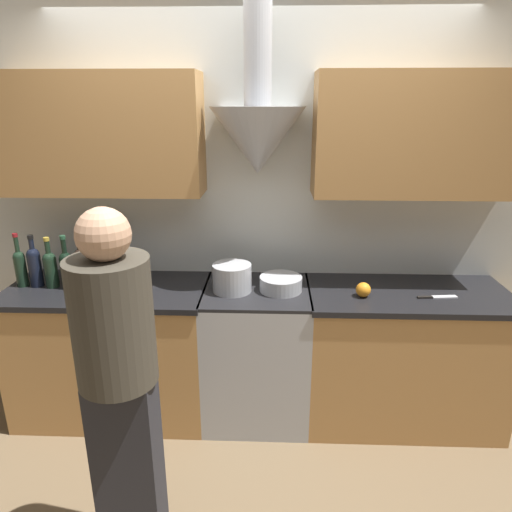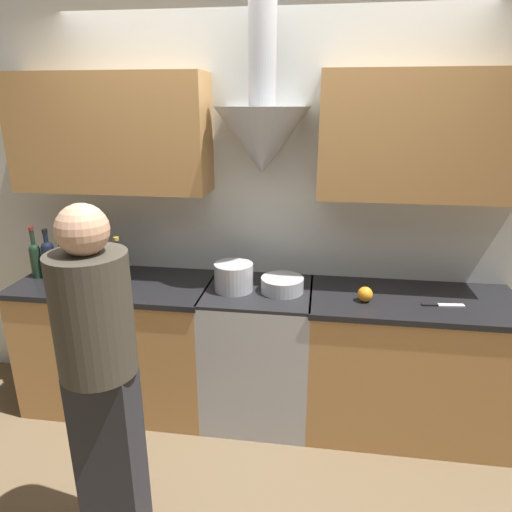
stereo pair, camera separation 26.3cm
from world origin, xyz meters
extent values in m
plane|color=brown|center=(0.00, 0.00, 0.00)|extent=(12.00, 12.00, 0.00)
cube|color=silver|center=(0.00, 0.65, 1.30)|extent=(8.40, 0.06, 2.60)
cone|color=#A8AAAF|center=(0.00, 0.46, 1.77)|extent=(0.56, 0.56, 0.38)
cylinder|color=#A8AAAF|center=(0.00, 0.46, 2.25)|extent=(0.16, 0.16, 0.59)
cube|color=#B27F47|center=(-0.94, 0.47, 1.80)|extent=(1.21, 0.32, 0.70)
cube|color=#B27F47|center=(0.93, 0.47, 1.80)|extent=(1.20, 0.32, 0.70)
cube|color=#B27F47|center=(-0.94, 0.32, 0.43)|extent=(1.21, 0.60, 0.85)
cube|color=black|center=(-0.94, 0.32, 0.87)|extent=(1.24, 0.62, 0.03)
cube|color=#B27F47|center=(0.93, 0.32, 0.43)|extent=(1.20, 0.60, 0.85)
cube|color=black|center=(0.93, 0.32, 0.87)|extent=(1.23, 0.62, 0.03)
cube|color=#A8AAAF|center=(0.00, 0.32, 0.43)|extent=(0.66, 0.60, 0.87)
cube|color=black|center=(0.00, 0.02, 0.40)|extent=(0.46, 0.01, 0.39)
cube|color=black|center=(0.00, 0.32, 0.88)|extent=(0.66, 0.60, 0.02)
cube|color=#A8AAAF|center=(0.00, 0.59, 0.82)|extent=(0.66, 0.06, 0.10)
cylinder|color=black|center=(-1.46, 0.32, 0.99)|extent=(0.07, 0.07, 0.19)
sphere|color=black|center=(-1.46, 0.32, 1.08)|extent=(0.07, 0.07, 0.07)
cylinder|color=black|center=(-1.46, 0.32, 1.15)|extent=(0.03, 0.03, 0.11)
cylinder|color=maroon|center=(-1.46, 0.32, 1.22)|extent=(0.03, 0.03, 0.02)
cylinder|color=black|center=(-1.37, 0.32, 0.99)|extent=(0.08, 0.08, 0.21)
sphere|color=black|center=(-1.37, 0.32, 1.10)|extent=(0.08, 0.08, 0.08)
cylinder|color=black|center=(-1.37, 0.32, 1.16)|extent=(0.03, 0.03, 0.08)
cylinder|color=black|center=(-1.37, 0.32, 1.21)|extent=(0.03, 0.03, 0.02)
cylinder|color=black|center=(-1.27, 0.31, 0.98)|extent=(0.08, 0.08, 0.19)
sphere|color=black|center=(-1.27, 0.31, 1.07)|extent=(0.08, 0.08, 0.08)
cylinder|color=black|center=(-1.27, 0.31, 1.14)|extent=(0.03, 0.03, 0.09)
cylinder|color=gold|center=(-1.27, 0.31, 1.20)|extent=(0.03, 0.03, 0.02)
cylinder|color=black|center=(-1.16, 0.30, 0.99)|extent=(0.08, 0.08, 0.19)
sphere|color=black|center=(-1.16, 0.30, 1.08)|extent=(0.07, 0.07, 0.07)
cylinder|color=black|center=(-1.16, 0.30, 1.15)|extent=(0.03, 0.03, 0.10)
cylinder|color=#234C33|center=(-1.16, 0.30, 1.21)|extent=(0.03, 0.03, 0.02)
cylinder|color=black|center=(-1.07, 0.31, 1.00)|extent=(0.07, 0.07, 0.21)
sphere|color=black|center=(-1.07, 0.31, 1.10)|extent=(0.07, 0.07, 0.07)
cylinder|color=black|center=(-1.07, 0.31, 1.16)|extent=(0.03, 0.03, 0.08)
cylinder|color=gold|center=(-1.07, 0.31, 1.21)|extent=(0.03, 0.03, 0.02)
cylinder|color=black|center=(-0.98, 0.30, 0.99)|extent=(0.08, 0.08, 0.20)
sphere|color=black|center=(-0.98, 0.30, 1.09)|extent=(0.07, 0.07, 0.07)
cylinder|color=black|center=(-0.98, 0.30, 1.15)|extent=(0.03, 0.03, 0.09)
cylinder|color=#234C33|center=(-0.98, 0.30, 1.20)|extent=(0.03, 0.03, 0.02)
cylinder|color=black|center=(-0.89, 0.30, 0.98)|extent=(0.08, 0.08, 0.18)
sphere|color=black|center=(-0.89, 0.30, 1.07)|extent=(0.07, 0.07, 0.07)
cylinder|color=black|center=(-0.89, 0.30, 1.13)|extent=(0.03, 0.03, 0.08)
cylinder|color=gold|center=(-0.89, 0.30, 1.18)|extent=(0.03, 0.03, 0.02)
cylinder|color=#A8AAAF|center=(-0.15, 0.29, 0.97)|extent=(0.24, 0.24, 0.17)
cylinder|color=#A8AAAF|center=(0.15, 0.30, 0.93)|extent=(0.26, 0.26, 0.09)
sphere|color=orange|center=(0.63, 0.23, 0.93)|extent=(0.09, 0.09, 0.09)
cube|color=silver|center=(1.11, 0.23, 0.89)|extent=(0.15, 0.05, 0.01)
cube|color=black|center=(0.99, 0.22, 0.89)|extent=(0.09, 0.03, 0.01)
cube|color=#28282D|center=(-0.50, -0.75, 0.47)|extent=(0.26, 0.17, 0.94)
cylinder|color=#3D382D|center=(-0.50, -0.75, 1.19)|extent=(0.31, 0.31, 0.50)
sphere|color=tan|center=(-0.50, -0.75, 1.54)|extent=(0.20, 0.20, 0.20)
camera|label=1|loc=(0.10, -2.27, 1.98)|focal=32.00mm
camera|label=2|loc=(0.36, -2.25, 1.98)|focal=32.00mm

